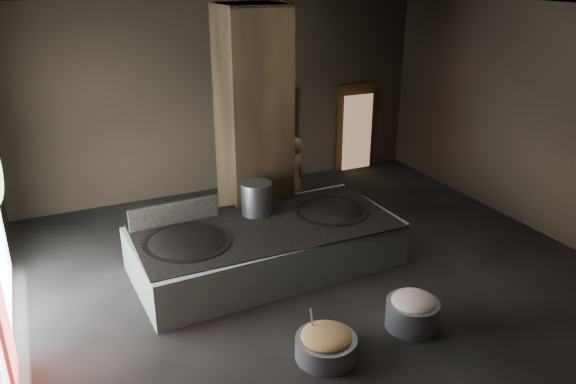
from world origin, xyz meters
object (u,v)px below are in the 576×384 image
stock_pot (257,198)px  meat_basin (412,314)px  wok_right (331,215)px  hearth_platform (266,246)px  cook (292,179)px  veg_basin (326,347)px  wok_left (188,246)px

stock_pot → meat_basin: bearing=-68.8°
wok_right → stock_pot: stock_pot is taller
hearth_platform → wok_right: 1.39m
wok_right → cook: 1.63m
wok_right → meat_basin: size_ratio=1.71×
wok_right → veg_basin: size_ratio=1.58×
veg_basin → cook: bearing=70.6°
meat_basin → wok_right: bearing=88.6°
veg_basin → wok_left: bearing=114.3°
stock_pot → meat_basin: size_ratio=0.76×
wok_left → wok_right: bearing=2.0°
wok_right → stock_pot: (-1.30, 0.50, 0.38)m
wok_left → cook: 3.25m
hearth_platform → cook: size_ratio=2.52×
meat_basin → wok_left: bearing=136.6°
cook → meat_basin: bearing=77.2°
hearth_platform → stock_pot: (0.05, 0.55, 0.72)m
hearth_platform → meat_basin: 2.94m
cook → meat_basin: (-0.02, -4.31, -0.71)m
wok_right → hearth_platform: bearing=-177.9°
wok_right → cook: (-0.05, 1.62, 0.18)m
veg_basin → meat_basin: (1.53, 0.09, 0.06)m
hearth_platform → stock_pot: stock_pot is taller
hearth_platform → veg_basin: (-0.24, -2.73, -0.25)m
hearth_platform → veg_basin: size_ratio=5.38×
veg_basin → hearth_platform: bearing=84.9°
wok_left → meat_basin: wok_left is taller
hearth_platform → stock_pot: bearing=82.2°
wok_left → stock_pot: bearing=21.8°
stock_pot → veg_basin: 3.43m
wok_left → stock_pot: (1.50, 0.60, 0.38)m
hearth_platform → stock_pot: 0.91m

